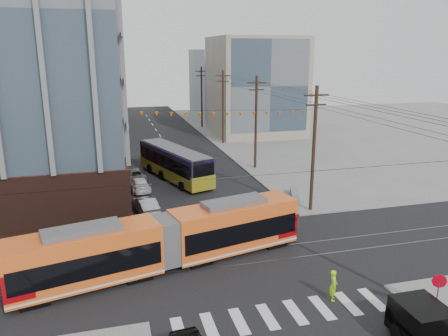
# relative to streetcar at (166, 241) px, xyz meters

# --- Properties ---
(ground) EXTENTS (160.00, 160.00, 0.00)m
(ground) POSITION_rel_streetcar_xyz_m (5.27, -3.94, -1.85)
(ground) COLOR slate
(bg_bldg_nw_near) EXTENTS (18.00, 16.00, 18.00)m
(bg_bldg_nw_near) POSITION_rel_streetcar_xyz_m (-11.73, 48.06, 7.15)
(bg_bldg_nw_near) COLOR #8C99A5
(bg_bldg_nw_near) RESTS_ON ground
(bg_bldg_ne_near) EXTENTS (14.00, 14.00, 16.00)m
(bg_bldg_ne_near) POSITION_rel_streetcar_xyz_m (21.27, 44.06, 6.15)
(bg_bldg_ne_near) COLOR gray
(bg_bldg_ne_near) RESTS_ON ground
(bg_bldg_nw_far) EXTENTS (16.00, 18.00, 20.00)m
(bg_bldg_nw_far) POSITION_rel_streetcar_xyz_m (-8.73, 68.06, 8.15)
(bg_bldg_nw_far) COLOR gray
(bg_bldg_nw_far) RESTS_ON ground
(bg_bldg_ne_far) EXTENTS (16.00, 16.00, 14.00)m
(bg_bldg_ne_far) POSITION_rel_streetcar_xyz_m (23.27, 64.06, 5.15)
(bg_bldg_ne_far) COLOR #8C99A5
(bg_bldg_ne_far) RESTS_ON ground
(utility_pole_far) EXTENTS (0.30, 0.30, 11.00)m
(utility_pole_far) POSITION_rel_streetcar_xyz_m (13.77, 52.06, 3.65)
(utility_pole_far) COLOR black
(utility_pole_far) RESTS_ON ground
(streetcar) EXTENTS (19.31, 7.02, 3.70)m
(streetcar) POSITION_rel_streetcar_xyz_m (0.00, 0.00, 0.00)
(streetcar) COLOR orange
(streetcar) RESTS_ON ground
(city_bus) EXTENTS (6.54, 12.93, 3.60)m
(city_bus) POSITION_rel_streetcar_xyz_m (3.73, 20.22, -0.05)
(city_bus) COLOR #221837
(city_bus) RESTS_ON ground
(parked_car_silver) EXTENTS (2.23, 4.49, 1.41)m
(parked_car_silver) POSITION_rel_streetcar_xyz_m (-0.37, 10.49, -1.14)
(parked_car_silver) COLOR #A3A7AB
(parked_car_silver) RESTS_ON ground
(parked_car_white) EXTENTS (2.30, 4.66, 1.30)m
(parked_car_white) POSITION_rel_streetcar_xyz_m (-0.42, 16.96, -1.20)
(parked_car_white) COLOR silver
(parked_car_white) RESTS_ON ground
(parked_car_grey) EXTENTS (2.67, 5.24, 1.42)m
(parked_car_grey) POSITION_rel_streetcar_xyz_m (-0.65, 20.57, -1.14)
(parked_car_grey) COLOR #505050
(parked_car_grey) RESTS_ON ground
(pedestrian) EXTENTS (0.67, 0.79, 1.84)m
(pedestrian) POSITION_rel_streetcar_xyz_m (8.64, -6.33, -0.93)
(pedestrian) COLOR #9FFD16
(pedestrian) RESTS_ON ground
(stop_sign) EXTENTS (1.02, 1.02, 2.55)m
(stop_sign) POSITION_rel_streetcar_xyz_m (12.77, -9.59, -0.58)
(stop_sign) COLOR #C20015
(stop_sign) RESTS_ON ground
(jersey_barrier) EXTENTS (2.21, 4.09, 0.80)m
(jersey_barrier) POSITION_rel_streetcar_xyz_m (13.57, 10.10, -1.45)
(jersey_barrier) COLOR gray
(jersey_barrier) RESTS_ON ground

